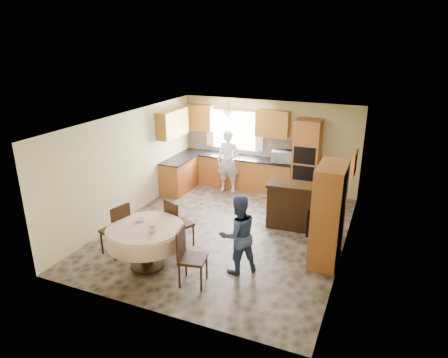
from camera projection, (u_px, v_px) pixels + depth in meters
floor at (227, 231)px, 8.93m from camera, size 5.00×6.00×0.01m
ceiling at (227, 121)px, 8.09m from camera, size 5.00×6.00×0.01m
wall_back at (268, 145)px, 11.11m from camera, size 5.00×0.02×2.50m
wall_front at (149, 242)px, 5.91m from camera, size 5.00×0.02×2.50m
wall_left at (129, 165)px, 9.43m from camera, size 0.02×6.00×2.50m
wall_right at (348, 196)px, 7.59m from camera, size 0.02×6.00×2.50m
window at (235, 130)px, 11.34m from camera, size 1.40×0.03×1.10m
curtain_left at (210, 126)px, 11.56m from camera, size 0.22×0.02×1.15m
curtain_right at (259, 131)px, 11.00m from camera, size 0.22×0.02×1.15m
base_cab_back at (236, 172)px, 11.44m from camera, size 3.30×0.60×0.88m
counter_back at (236, 157)px, 11.28m from camera, size 3.30×0.64×0.04m
base_cab_left at (179, 176)px, 11.15m from camera, size 0.60×1.20×0.88m
counter_left at (178, 160)px, 11.00m from camera, size 0.64×1.20×0.04m
backsplash at (240, 145)px, 11.44m from camera, size 3.30×0.02×0.55m
wall_cab_left at (199, 117)px, 11.50m from camera, size 0.85×0.33×0.72m
wall_cab_right at (273, 123)px, 10.69m from camera, size 0.90×0.33×0.72m
wall_cab_side at (172, 123)px, 10.71m from camera, size 0.33×1.20×0.72m
oven_tower at (306, 160)px, 10.48m from camera, size 0.66×0.62×2.12m
oven_upper at (304, 156)px, 10.14m from camera, size 0.56×0.01×0.45m
oven_lower at (303, 174)px, 10.31m from camera, size 0.56×0.01×0.45m
pendant at (228, 115)px, 10.75m from camera, size 0.36×0.36×0.18m
sideboard at (297, 208)px, 8.95m from camera, size 1.41×0.67×0.98m
space_heater at (317, 224)px, 8.63m from camera, size 0.43×0.32×0.57m
cupboard at (328, 214)px, 7.47m from camera, size 0.51×1.02×1.94m
dining_table at (146, 235)px, 7.38m from camera, size 1.44×1.44×0.82m
chair_left at (118, 227)px, 7.79m from camera, size 0.57×0.57×1.08m
chair_back at (176, 221)px, 8.08m from camera, size 0.59×0.59×1.05m
chair_right at (188, 254)px, 6.89m from camera, size 0.53×0.53×1.04m
framed_picture at (354, 164)px, 8.51m from camera, size 0.06×0.64×0.53m
microwave at (282, 157)px, 10.68m from camera, size 0.63×0.49×0.32m
person_sink at (228, 161)px, 10.97m from camera, size 0.67×0.48×1.74m
person_dining at (238, 235)px, 7.18m from camera, size 0.92×0.91×1.50m
bowl_sideboard at (284, 184)px, 8.90m from camera, size 0.26×0.26×0.06m
bottle_sideboard at (318, 184)px, 8.59m from camera, size 0.11×0.11×0.27m
cup_table at (152, 230)px, 7.09m from camera, size 0.16×0.16×0.11m
bowl_table at (140, 220)px, 7.52m from camera, size 0.21×0.21×0.05m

